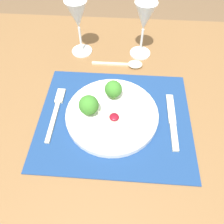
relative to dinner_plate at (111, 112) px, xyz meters
name	(u,v)px	position (x,y,z in m)	size (l,w,h in m)	color
ground_plane	(113,195)	(0.01, -0.01, -0.77)	(8.00, 8.00, 0.00)	brown
dining_table	(114,133)	(0.01, -0.01, -0.10)	(1.52, 1.05, 0.75)	brown
placemat	(115,118)	(0.01, -0.01, -0.02)	(0.43, 0.36, 0.00)	navy
dinner_plate	(111,112)	(0.00, 0.00, 0.00)	(0.26, 0.26, 0.08)	white
fork	(56,110)	(-0.16, 0.01, -0.01)	(0.02, 0.19, 0.01)	beige
knife	(173,124)	(0.17, -0.02, -0.01)	(0.02, 0.19, 0.01)	beige
spoon	(129,64)	(0.05, 0.22, -0.01)	(0.17, 0.04, 0.01)	beige
wine_glass_near	(144,19)	(0.09, 0.28, 0.11)	(0.07, 0.07, 0.19)	white
wine_glass_far	(78,18)	(-0.13, 0.28, 0.11)	(0.07, 0.07, 0.19)	white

